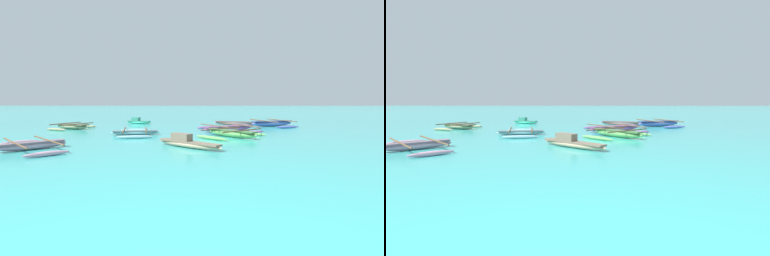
% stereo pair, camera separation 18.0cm
% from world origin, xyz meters
% --- Properties ---
extents(moored_boat_0, '(3.89, 4.72, 0.52)m').
position_xyz_m(moored_boat_0, '(6.48, 23.09, 0.25)').
color(moored_boat_0, '#5368C2').
rests_on(moored_boat_0, ground_plane).
extents(moored_boat_1, '(4.32, 4.46, 0.40)m').
position_xyz_m(moored_boat_1, '(-7.18, 10.81, 0.19)').
color(moored_boat_1, '#C78EA8').
rests_on(moored_boat_1, ground_plane).
extents(moored_boat_2, '(4.35, 4.28, 0.49)m').
position_xyz_m(moored_boat_2, '(2.21, 15.52, 0.23)').
color(moored_boat_2, '#6BAD58').
rests_on(moored_boat_2, ground_plane).
extents(moored_boat_3, '(3.19, 2.84, 0.63)m').
position_xyz_m(moored_boat_3, '(-0.30, 11.52, 0.22)').
color(moored_boat_3, tan).
rests_on(moored_boat_3, ground_plane).
extents(moored_boat_4, '(2.49, 1.31, 0.59)m').
position_xyz_m(moored_boat_4, '(-5.34, 25.66, 0.21)').
color(moored_boat_4, '#4AE4B6').
rests_on(moored_boat_4, ground_plane).
extents(moored_boat_5, '(3.05, 3.70, 0.44)m').
position_xyz_m(moored_boat_5, '(-9.36, 20.36, 0.21)').
color(moored_boat_5, gray).
rests_on(moored_boat_5, ground_plane).
extents(moored_boat_6, '(4.59, 5.27, 0.43)m').
position_xyz_m(moored_boat_6, '(2.37, 19.07, 0.20)').
color(moored_boat_6, '#BA63B3').
rests_on(moored_boat_6, ground_plane).
extents(moored_boat_7, '(3.09, 4.46, 0.34)m').
position_xyz_m(moored_boat_7, '(-3.78, 16.61, 0.16)').
color(moored_boat_7, '#91BCC9').
rests_on(moored_boat_7, ground_plane).
extents(moored_boat_8, '(3.75, 1.78, 0.30)m').
position_xyz_m(moored_boat_8, '(3.53, 24.62, 0.17)').
color(moored_boat_8, '#A47777').
rests_on(moored_boat_8, ground_plane).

